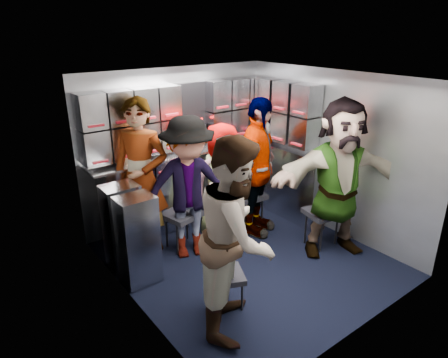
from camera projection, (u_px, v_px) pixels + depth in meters
floor at (247, 259)px, 4.74m from camera, size 3.00×3.00×0.00m
wall_back at (178, 146)px, 5.47m from camera, size 2.80×0.04×2.10m
wall_left at (130, 210)px, 3.57m from camera, size 0.04×3.00×2.10m
wall_right at (332, 153)px, 5.15m from camera, size 0.04×3.00×2.10m
ceiling at (252, 78)px, 3.98m from camera, size 2.80×3.00×0.02m
cart_bank_back at (188, 188)px, 5.52m from camera, size 2.68×0.38×0.99m
cart_bank_left at (130, 233)px, 4.30m from camera, size 0.38×0.76×0.99m
counter at (186, 152)px, 5.33m from camera, size 2.68×0.42×0.03m
locker_bank_back at (183, 116)px, 5.20m from camera, size 2.68×0.28×0.82m
locker_bank_right at (286, 112)px, 5.42m from camera, size 0.28×1.00×0.82m
right_cabinet at (287, 182)px, 5.71m from camera, size 0.28×1.20×1.00m
coffee_niche at (192, 115)px, 5.36m from camera, size 0.46×0.16×0.84m
red_latch_strip at (195, 165)px, 5.23m from camera, size 2.60×0.02×0.03m
jump_seat_near_left at (224, 277)px, 3.77m from camera, size 0.46×0.45×0.42m
jump_seat_mid_left at (182, 216)px, 4.85m from camera, size 0.48×0.46×0.48m
jump_seat_center at (214, 205)px, 5.26m from camera, size 0.42×0.40×0.43m
jump_seat_mid_right at (247, 197)px, 5.35m from camera, size 0.43×0.41×0.49m
jump_seat_near_right at (322, 214)px, 4.93m from camera, size 0.47×0.45×0.46m
attendant_standing at (141, 178)px, 4.64m from camera, size 0.77×0.81×1.87m
attendant_arc_a at (237, 236)px, 3.45m from camera, size 1.10×1.09×1.79m
attendant_arc_b at (188, 189)px, 4.56m from camera, size 1.24×0.96×1.69m
attendant_arc_c at (222, 182)px, 4.99m from camera, size 0.82×0.63×1.51m
attendant_arc_d at (257, 168)px, 5.05m from camera, size 1.14×0.88×1.80m
attendant_arc_e at (339, 179)px, 4.60m from camera, size 1.81×1.27×1.88m
bottle_left at (139, 152)px, 4.84m from camera, size 0.06×0.06×0.25m
bottle_mid at (191, 141)px, 5.26m from camera, size 0.07×0.07×0.28m
bottle_right at (231, 134)px, 5.65m from camera, size 0.07×0.07×0.24m
cup_left at (127, 161)px, 4.77m from camera, size 0.08×0.08×0.09m
cup_right at (258, 134)px, 5.95m from camera, size 0.08×0.08×0.09m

